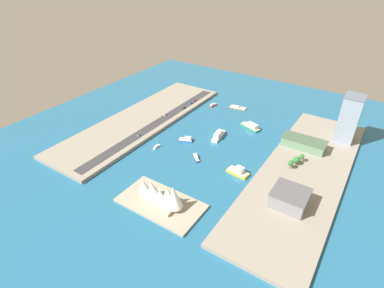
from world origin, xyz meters
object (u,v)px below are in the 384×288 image
at_px(ferry_yellow_fast, 238,172).
at_px(warehouse_low_gray, 290,198).
at_px(catamaran_blue, 186,140).
at_px(van_white, 166,115).
at_px(suv_black, 184,108).
at_px(terminal_long_green, 304,143).
at_px(ferry_white_commuter, 219,135).
at_px(ferry_green_doubledeck, 251,126).
at_px(sailboat_small_white, 157,147).
at_px(hatchback_blue, 191,103).
at_px(opera_landmark, 162,194).
at_px(sedan_silver, 139,135).
at_px(barge_flat_brown, 237,108).
at_px(tower_tall_glass, 349,119).
at_px(tugboat_red, 213,105).
at_px(patrol_launch_navy, 196,157).
at_px(pickup_red, 195,101).
at_px(traffic_light_waterfront, 172,115).

bearing_deg(ferry_yellow_fast, warehouse_low_gray, 161.03).
height_order(catamaran_blue, van_white, van_white).
distance_m(suv_black, van_white, 30.32).
bearing_deg(terminal_long_green, warehouse_low_gray, 99.26).
relative_size(ferry_white_commuter, ferry_green_doubledeck, 1.05).
height_order(sailboat_small_white, hatchback_blue, sailboat_small_white).
relative_size(warehouse_low_gray, opera_landmark, 0.62).
relative_size(ferry_white_commuter, suv_black, 5.79).
bearing_deg(hatchback_blue, sedan_silver, 89.21).
relative_size(warehouse_low_gray, suv_black, 5.55).
height_order(warehouse_low_gray, sedan_silver, warehouse_low_gray).
distance_m(barge_flat_brown, tower_tall_glass, 134.61).
distance_m(catamaran_blue, tugboat_red, 94.67).
bearing_deg(van_white, tower_tall_glass, -163.09).
distance_m(barge_flat_brown, terminal_long_green, 113.76).
bearing_deg(sailboat_small_white, patrol_launch_navy, -172.44).
bearing_deg(ferry_yellow_fast, patrol_launch_navy, 0.04).
xyz_separation_m(ferry_yellow_fast, catamaran_blue, (72.07, -21.80, -0.88)).
bearing_deg(van_white, ferry_yellow_fast, 157.03).
distance_m(ferry_yellow_fast, pickup_red, 158.51).
distance_m(terminal_long_green, van_white, 161.96).
distance_m(tugboat_red, van_white, 69.70).
distance_m(pickup_red, van_white, 55.70).
xyz_separation_m(van_white, sedan_silver, (-5.64, 54.59, -0.02)).
bearing_deg(tower_tall_glass, van_white, 16.91).
height_order(ferry_white_commuter, opera_landmark, opera_landmark).
relative_size(hatchback_blue, suv_black, 1.00).
bearing_deg(pickup_red, ferry_yellow_fast, 137.29).
height_order(ferry_white_commuter, sedan_silver, ferry_white_commuter).
height_order(ferry_green_doubledeck, traffic_light_waterfront, traffic_light_waterfront).
bearing_deg(terminal_long_green, patrol_launch_navy, 40.73).
distance_m(barge_flat_brown, hatchback_blue, 60.82).
height_order(van_white, sedan_silver, van_white).
relative_size(sailboat_small_white, sedan_silver, 2.80).
bearing_deg(sedan_silver, sailboat_small_white, 172.45).
bearing_deg(patrol_launch_navy, sedan_silver, 1.86).
bearing_deg(ferry_yellow_fast, tower_tall_glass, -121.82).
relative_size(patrol_launch_navy, sailboat_small_white, 1.08).
height_order(terminal_long_green, tower_tall_glass, tower_tall_glass).
relative_size(tower_tall_glass, van_white, 9.96).
bearing_deg(traffic_light_waterfront, barge_flat_brown, -123.87).
height_order(patrol_launch_navy, tugboat_red, tugboat_red).
bearing_deg(catamaran_blue, barge_flat_brown, -95.37).
distance_m(traffic_light_waterfront, opera_landmark, 144.72).
distance_m(sailboat_small_white, warehouse_low_gray, 143.33).
xyz_separation_m(ferry_white_commuter, van_white, (76.44, -4.85, 1.63)).
bearing_deg(van_white, hatchback_blue, -98.76).
height_order(ferry_green_doubledeck, suv_black, ferry_green_doubledeck).
height_order(barge_flat_brown, terminal_long_green, terminal_long_green).
bearing_deg(tower_tall_glass, hatchback_blue, 3.95).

